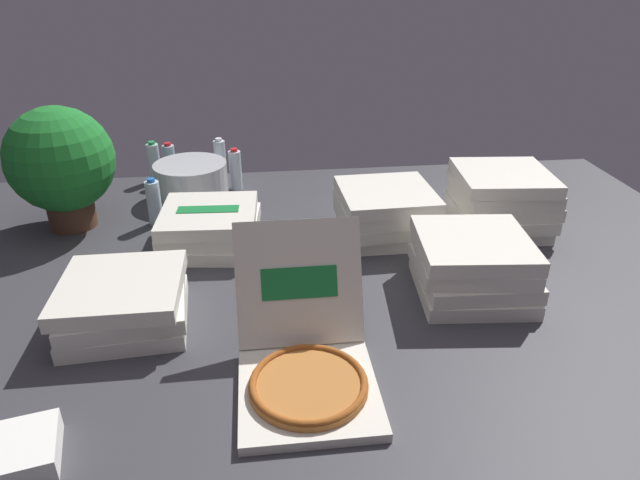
{
  "coord_description": "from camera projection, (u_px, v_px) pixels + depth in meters",
  "views": [
    {
      "loc": [
        -0.25,
        -1.66,
        1.05
      ],
      "look_at": [
        -0.04,
        0.1,
        0.14
      ],
      "focal_mm": 31.6,
      "sensor_mm": 36.0,
      "label": 1
    }
  ],
  "objects": [
    {
      "name": "water_bottle_4",
      "position": [
        220.0,
        159.0,
        2.9
      ],
      "size": [
        0.06,
        0.06,
        0.21
      ],
      "color": "white",
      "rests_on": "ground_plane"
    },
    {
      "name": "potted_plant",
      "position": [
        61.0,
        162.0,
        2.29
      ],
      "size": [
        0.43,
        0.43,
        0.51
      ],
      "color": "#513323",
      "rests_on": "ground_plane"
    },
    {
      "name": "ground_plane",
      "position": [
        336.0,
        290.0,
        1.98
      ],
      "size": [
        3.2,
        2.4,
        0.02
      ],
      "primitive_type": "cube",
      "color": "#38383D"
    },
    {
      "name": "pizza_stack_left_mid",
      "position": [
        124.0,
        302.0,
        1.76
      ],
      "size": [
        0.4,
        0.4,
        0.15
      ],
      "color": "silver",
      "rests_on": "ground_plane"
    },
    {
      "name": "water_bottle_1",
      "position": [
        154.0,
        162.0,
        2.85
      ],
      "size": [
        0.06,
        0.06,
        0.21
      ],
      "color": "white",
      "rests_on": "ground_plane"
    },
    {
      "name": "water_bottle_2",
      "position": [
        154.0,
        203.0,
        2.4
      ],
      "size": [
        0.06,
        0.06,
        0.21
      ],
      "color": "silver",
      "rests_on": "ground_plane"
    },
    {
      "name": "pizza_stack_right_far",
      "position": [
        473.0,
        265.0,
        1.91
      ],
      "size": [
        0.41,
        0.42,
        0.2
      ],
      "color": "silver",
      "rests_on": "ground_plane"
    },
    {
      "name": "napkin_pile",
      "position": [
        18.0,
        452.0,
        1.29
      ],
      "size": [
        0.21,
        0.21,
        0.06
      ],
      "primitive_type": "cube",
      "rotation": [
        0.0,
        0.0,
        0.22
      ],
      "color": "white",
      "rests_on": "ground_plane"
    },
    {
      "name": "water_bottle_3",
      "position": [
        170.0,
        164.0,
        2.83
      ],
      "size": [
        0.06,
        0.06,
        0.21
      ],
      "color": "silver",
      "rests_on": "ground_plane"
    },
    {
      "name": "pizza_stack_center_far",
      "position": [
        501.0,
        200.0,
        2.34
      ],
      "size": [
        0.4,
        0.41,
        0.26
      ],
      "color": "silver",
      "rests_on": "ground_plane"
    },
    {
      "name": "ice_bucket",
      "position": [
        191.0,
        181.0,
        2.67
      ],
      "size": [
        0.34,
        0.34,
        0.17
      ],
      "primitive_type": "cylinder",
      "color": "#B7BABF",
      "rests_on": "ground_plane"
    },
    {
      "name": "water_bottle_0",
      "position": [
        235.0,
        170.0,
        2.75
      ],
      "size": [
        0.06,
        0.06,
        0.21
      ],
      "color": "white",
      "rests_on": "ground_plane"
    },
    {
      "name": "pizza_stack_left_near",
      "position": [
        210.0,
        227.0,
        2.23
      ],
      "size": [
        0.41,
        0.41,
        0.16
      ],
      "color": "silver",
      "rests_on": "ground_plane"
    },
    {
      "name": "open_pizza_box",
      "position": [
        306.0,
        354.0,
        1.53
      ],
      "size": [
        0.37,
        0.53,
        0.37
      ],
      "color": "silver",
      "rests_on": "ground_plane"
    },
    {
      "name": "pizza_stack_center_near",
      "position": [
        386.0,
        212.0,
        2.3
      ],
      "size": [
        0.4,
        0.4,
        0.2
      ],
      "color": "silver",
      "rests_on": "ground_plane"
    }
  ]
}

